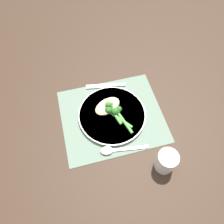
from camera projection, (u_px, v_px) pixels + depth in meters
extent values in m
plane|color=#332319|center=(112.00, 116.00, 0.90)|extent=(3.00, 3.00, 0.00)
cube|color=slate|center=(112.00, 116.00, 0.90)|extent=(0.41, 0.35, 0.00)
cylinder|color=white|center=(112.00, 115.00, 0.89)|extent=(0.27, 0.27, 0.01)
cylinder|color=silver|center=(112.00, 114.00, 0.89)|extent=(0.27, 0.27, 0.01)
ellipsoid|color=tan|center=(107.00, 106.00, 0.89)|extent=(0.13, 0.11, 0.02)
sphere|color=#3D702D|center=(108.00, 104.00, 0.88)|extent=(0.02, 0.02, 0.02)
cylinder|color=green|center=(116.00, 116.00, 0.87)|extent=(0.03, 0.08, 0.01)
sphere|color=#286023|center=(111.00, 107.00, 0.89)|extent=(0.02, 0.02, 0.02)
sphere|color=#286023|center=(112.00, 105.00, 0.89)|extent=(0.02, 0.02, 0.02)
sphere|color=#286023|center=(107.00, 107.00, 0.89)|extent=(0.02, 0.02, 0.02)
cylinder|color=green|center=(120.00, 119.00, 0.87)|extent=(0.08, 0.10, 0.01)
sphere|color=#286023|center=(108.00, 110.00, 0.88)|extent=(0.03, 0.03, 0.03)
sphere|color=#286023|center=(108.00, 108.00, 0.89)|extent=(0.02, 0.02, 0.02)
cylinder|color=green|center=(125.00, 122.00, 0.86)|extent=(0.04, 0.11, 0.01)
sphere|color=#286023|center=(118.00, 112.00, 0.88)|extent=(0.02, 0.02, 0.02)
sphere|color=#286023|center=(119.00, 109.00, 0.88)|extent=(0.03, 0.03, 0.03)
sphere|color=#286023|center=(115.00, 111.00, 0.87)|extent=(0.03, 0.03, 0.03)
cube|color=silver|center=(97.00, 86.00, 0.97)|extent=(0.10, 0.04, 0.00)
cube|color=#B3B3B8|center=(117.00, 85.00, 0.97)|extent=(0.08, 0.03, 0.01)
cube|color=silver|center=(131.00, 148.00, 0.82)|extent=(0.13, 0.03, 0.00)
ellipsoid|color=silver|center=(107.00, 151.00, 0.81)|extent=(0.05, 0.04, 0.01)
cylinder|color=silver|center=(166.00, 161.00, 0.76)|extent=(0.07, 0.07, 0.09)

